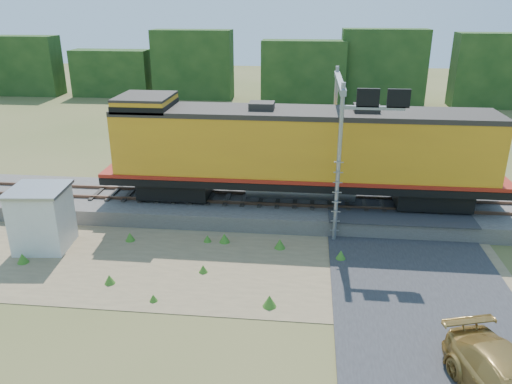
# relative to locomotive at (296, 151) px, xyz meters

# --- Properties ---
(ground) EXTENTS (140.00, 140.00, 0.00)m
(ground) POSITION_rel_locomotive_xyz_m (-1.76, -6.00, -3.56)
(ground) COLOR #475123
(ground) RESTS_ON ground
(ballast) EXTENTS (70.00, 5.00, 0.80)m
(ballast) POSITION_rel_locomotive_xyz_m (-1.76, 0.00, -3.16)
(ballast) COLOR slate
(ballast) RESTS_ON ground
(rails) EXTENTS (70.00, 1.54, 0.16)m
(rails) POSITION_rel_locomotive_xyz_m (-1.76, 0.00, -2.68)
(rails) COLOR brown
(rails) RESTS_ON ballast
(dirt_shoulder) EXTENTS (26.00, 8.00, 0.03)m
(dirt_shoulder) POSITION_rel_locomotive_xyz_m (-3.76, -5.50, -3.55)
(dirt_shoulder) COLOR #8C7754
(dirt_shoulder) RESTS_ON ground
(road) EXTENTS (7.00, 66.00, 0.86)m
(road) POSITION_rel_locomotive_xyz_m (5.24, -5.26, -3.48)
(road) COLOR #38383A
(road) RESTS_ON ground
(tree_line_north) EXTENTS (130.00, 3.00, 6.50)m
(tree_line_north) POSITION_rel_locomotive_xyz_m (-1.76, 32.00, -0.49)
(tree_line_north) COLOR #183714
(tree_line_north) RESTS_ON ground
(weed_clumps) EXTENTS (15.00, 6.20, 0.56)m
(weed_clumps) POSITION_rel_locomotive_xyz_m (-5.26, -5.90, -3.56)
(weed_clumps) COLOR #3B7521
(weed_clumps) RESTS_ON ground
(locomotive) EXTENTS (20.45, 3.12, 5.28)m
(locomotive) POSITION_rel_locomotive_xyz_m (0.00, 0.00, 0.00)
(locomotive) COLOR black
(locomotive) RESTS_ON rails
(shed) EXTENTS (2.68, 2.68, 2.91)m
(shed) POSITION_rel_locomotive_xyz_m (-11.30, -4.89, -2.09)
(shed) COLOR silver
(shed) RESTS_ON ground
(signal_gantry) EXTENTS (2.96, 6.20, 7.46)m
(signal_gantry) POSITION_rel_locomotive_xyz_m (2.39, -0.68, 2.01)
(signal_gantry) COLOR gray
(signal_gantry) RESTS_ON ground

